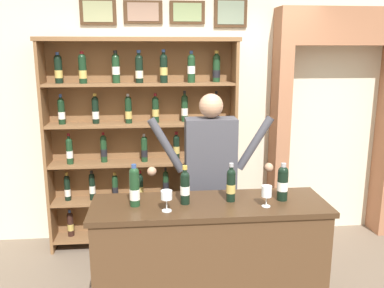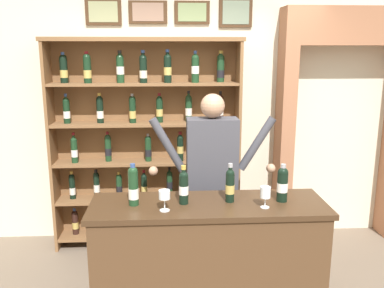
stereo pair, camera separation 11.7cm
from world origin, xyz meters
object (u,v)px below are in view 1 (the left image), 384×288
Objects in this scene: tasting_bottle_bianco at (283,182)px; wine_glass_left at (167,196)px; tasting_counter at (208,263)px; tasting_bottle_rosso at (134,187)px; shopkeeper at (210,168)px; tasting_bottle_vin_santo at (231,184)px; wine_shelf at (142,138)px; wine_glass_center at (267,192)px; tasting_bottle_brunello at (185,186)px.

tasting_bottle_bianco is 1.91× the size of wine_glass_left.
tasting_bottle_rosso is at bearing 179.81° from tasting_counter.
shopkeeper is 5.48× the size of tasting_bottle_rosso.
wine_shelf is at bearing 117.02° from tasting_bottle_vin_santo.
tasting_bottle_bianco reaches higher than wine_glass_center.
wine_glass_center is at bearing 1.36° from wine_glass_left.
tasting_bottle_vin_santo is 0.39m from tasting_bottle_bianco.
shopkeeper is at bearing 128.96° from tasting_bottle_bianco.
wine_glass_center is (0.94, -0.11, -0.03)m from tasting_bottle_rosso.
wine_shelf is at bearing 88.92° from tasting_bottle_rosso.
tasting_bottle_bianco is at bearing 1.49° from tasting_counter.
wine_shelf is 1.36m from tasting_bottle_rosso.
shopkeeper is at bearing 97.58° from tasting_bottle_vin_santo.
tasting_counter is 6.09× the size of tasting_bottle_bianco.
tasting_bottle_bianco is 0.20m from wine_glass_center.
tasting_counter is 11.16× the size of wine_glass_center.
tasting_bottle_rosso is 2.07× the size of wine_glass_left.
wine_glass_left is (-0.48, -0.15, -0.02)m from tasting_bottle_vin_santo.
tasting_bottle_rosso reaches higher than wine_glass_left.
tasting_bottle_brunello reaches higher than wine_glass_left.
tasting_counter is 1.02× the size of shopkeeper.
shopkeeper is 11.38× the size of wine_glass_left.
tasting_bottle_rosso is at bearing -137.20° from shopkeeper.
shopkeeper reaches higher than tasting_bottle_vin_santo.
wine_glass_left is (-0.87, -0.14, -0.03)m from tasting_bottle_bianco.
tasting_bottle_rosso reaches higher than tasting_bottle_bianco.
wine_glass_left is at bearing -171.08° from tasting_bottle_bianco.
tasting_bottle_vin_santo is at bearing 17.19° from wine_glass_left.
shopkeeper is 0.76m from wine_glass_center.
shopkeeper is 0.86m from tasting_bottle_rosso.
tasting_bottle_bianco is at bearing 8.92° from wine_glass_left.
tasting_bottle_brunello is 1.93× the size of wine_glass_left.
tasting_bottle_bianco is (0.73, 0.01, 0.01)m from tasting_bottle_brunello.
tasting_bottle_vin_santo is at bearing -82.42° from shopkeeper.
tasting_bottle_bianco is at bearing 37.75° from wine_glass_center.
wine_glass_center is at bearing -142.25° from tasting_bottle_bianco.
tasting_bottle_bianco is 0.88m from wine_glass_left.
wine_shelf reaches higher than tasting_counter.
tasting_bottle_rosso is (-0.54, 0.00, 0.63)m from tasting_counter.
wine_shelf reaches higher than wine_glass_center.
wine_glass_center is (0.57, -0.11, -0.02)m from tasting_bottle_brunello.
wine_shelf is at bearing 121.94° from wine_glass_center.
tasting_bottle_brunello is at bearing 177.63° from tasting_counter.
wine_glass_left is at bearing -28.89° from tasting_bottle_rosso.
wine_shelf is 7.01× the size of tasting_bottle_rosso.
tasting_bottle_brunello is (0.36, 0.01, -0.01)m from tasting_bottle_rosso.
tasting_bottle_bianco is at bearing 0.66° from tasting_bottle_rosso.
wine_shelf is at bearing 97.64° from wine_glass_left.
tasting_bottle_rosso is 0.94m from wine_glass_center.
tasting_bottle_vin_santo is at bearing 150.56° from wine_glass_center.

